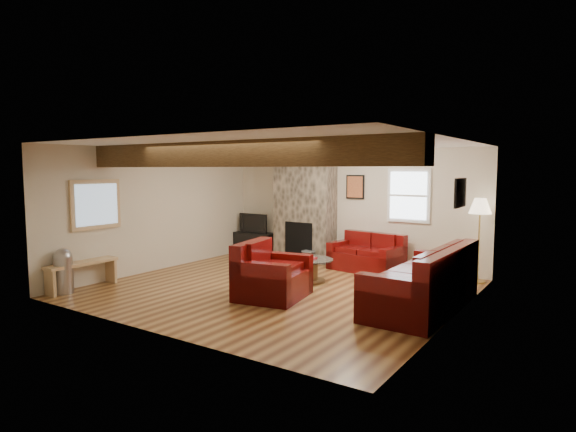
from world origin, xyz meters
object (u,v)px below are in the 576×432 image
(coffee_table, at_px, (309,270))
(floor_lamp, at_px, (480,211))
(armchair_red, at_px, (273,270))
(tv_cabinet, at_px, (255,243))
(loveseat, at_px, (366,252))
(sofa_three, at_px, (422,278))
(television, at_px, (255,223))

(coffee_table, relative_size, floor_lamp, 0.57)
(armchair_red, bearing_deg, tv_cabinet, 31.49)
(loveseat, xyz_separation_m, floor_lamp, (2.15, 0.20, 0.95))
(sofa_three, relative_size, floor_lamp, 1.57)
(tv_cabinet, bearing_deg, floor_lamp, -1.09)
(loveseat, distance_m, floor_lamp, 2.36)
(television, bearing_deg, loveseat, -5.52)
(armchair_red, bearing_deg, sofa_three, -81.58)
(sofa_three, bearing_deg, coffee_table, -102.14)
(floor_lamp, bearing_deg, tv_cabinet, 178.91)
(loveseat, relative_size, television, 1.76)
(television, height_order, floor_lamp, floor_lamp)
(sofa_three, distance_m, coffee_table, 2.37)
(floor_lamp, bearing_deg, television, 178.91)
(armchair_red, distance_m, floor_lamp, 3.99)
(coffee_table, relative_size, tv_cabinet, 0.83)
(sofa_three, bearing_deg, television, -114.09)
(armchair_red, relative_size, television, 1.37)
(television, bearing_deg, coffee_table, -34.02)
(television, bearing_deg, tv_cabinet, 0.00)
(sofa_three, height_order, loveseat, sofa_three)
(television, bearing_deg, armchair_red, -48.40)
(sofa_three, height_order, coffee_table, sofa_three)
(sofa_three, distance_m, television, 5.46)
(floor_lamp, bearing_deg, coffee_table, -147.25)
(loveseat, bearing_deg, sofa_three, -38.99)
(sofa_three, distance_m, armchair_red, 2.33)
(television, distance_m, floor_lamp, 5.28)
(coffee_table, bearing_deg, floor_lamp, 32.75)
(sofa_three, bearing_deg, floor_lamp, 172.92)
(television, bearing_deg, floor_lamp, -1.09)
(loveseat, height_order, coffee_table, loveseat)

